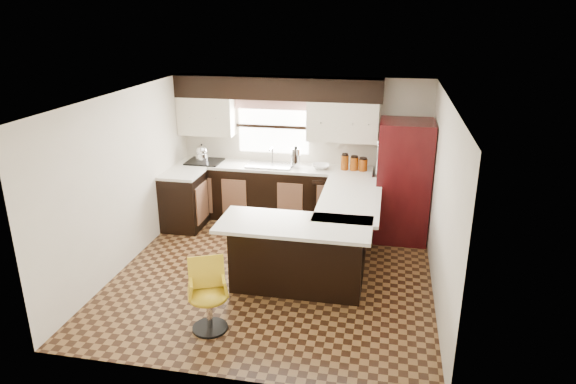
% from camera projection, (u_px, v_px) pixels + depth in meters
% --- Properties ---
extents(floor, '(4.40, 4.40, 0.00)m').
position_uv_depth(floor, '(275.00, 272.00, 7.05)').
color(floor, '#49301A').
rests_on(floor, ground).
extents(ceiling, '(4.40, 4.40, 0.00)m').
position_uv_depth(ceiling, '(273.00, 97.00, 6.25)').
color(ceiling, silver).
rests_on(ceiling, wall_back).
extents(wall_back, '(4.40, 0.00, 4.40)m').
position_uv_depth(wall_back, '(303.00, 148.00, 8.68)').
color(wall_back, beige).
rests_on(wall_back, floor).
extents(wall_front, '(4.40, 0.00, 4.40)m').
position_uv_depth(wall_front, '(220.00, 269.00, 4.62)').
color(wall_front, beige).
rests_on(wall_front, floor).
extents(wall_left, '(0.00, 4.40, 4.40)m').
position_uv_depth(wall_left, '(125.00, 180.00, 7.04)').
color(wall_left, beige).
rests_on(wall_left, floor).
extents(wall_right, '(0.00, 4.40, 4.40)m').
position_uv_depth(wall_right, '(441.00, 201.00, 6.26)').
color(wall_right, beige).
rests_on(wall_right, floor).
extents(base_cab_back, '(3.30, 0.60, 0.90)m').
position_uv_depth(base_cab_back, '(273.00, 194.00, 8.74)').
color(base_cab_back, black).
rests_on(base_cab_back, floor).
extents(base_cab_left, '(0.60, 0.70, 0.90)m').
position_uv_depth(base_cab_left, '(184.00, 201.00, 8.39)').
color(base_cab_left, black).
rests_on(base_cab_left, floor).
extents(counter_back, '(3.30, 0.60, 0.04)m').
position_uv_depth(counter_back, '(273.00, 167.00, 8.58)').
color(counter_back, silver).
rests_on(counter_back, base_cab_back).
extents(counter_left, '(0.60, 0.70, 0.04)m').
position_uv_depth(counter_left, '(182.00, 174.00, 8.23)').
color(counter_left, silver).
rests_on(counter_left, base_cab_left).
extents(soffit, '(3.40, 0.35, 0.36)m').
position_uv_depth(soffit, '(277.00, 88.00, 8.25)').
color(soffit, black).
rests_on(soffit, wall_back).
extents(upper_cab_left, '(0.94, 0.35, 0.64)m').
position_uv_depth(upper_cab_left, '(207.00, 116.00, 8.65)').
color(upper_cab_left, beige).
rests_on(upper_cab_left, wall_back).
extents(upper_cab_right, '(1.14, 0.35, 0.64)m').
position_uv_depth(upper_cab_right, '(343.00, 121.00, 8.22)').
color(upper_cab_right, beige).
rests_on(upper_cab_right, wall_back).
extents(window_pane, '(1.20, 0.02, 0.90)m').
position_uv_depth(window_pane, '(273.00, 127.00, 8.64)').
color(window_pane, white).
rests_on(window_pane, wall_back).
extents(valance, '(1.30, 0.06, 0.18)m').
position_uv_depth(valance, '(273.00, 104.00, 8.47)').
color(valance, '#D19B93').
rests_on(valance, wall_back).
extents(sink, '(0.75, 0.45, 0.03)m').
position_uv_depth(sink, '(270.00, 165.00, 8.56)').
color(sink, '#B2B2B7').
rests_on(sink, counter_back).
extents(dishwasher, '(0.58, 0.03, 0.78)m').
position_uv_depth(dishwasher, '(330.00, 205.00, 8.30)').
color(dishwasher, black).
rests_on(dishwasher, floor).
extents(cooktop, '(0.58, 0.50, 0.02)m').
position_uv_depth(cooktop, '(204.00, 162.00, 8.77)').
color(cooktop, black).
rests_on(cooktop, counter_back).
extents(peninsula_long, '(0.60, 1.95, 0.90)m').
position_uv_depth(peninsula_long, '(346.00, 229.00, 7.31)').
color(peninsula_long, black).
rests_on(peninsula_long, floor).
extents(peninsula_return, '(1.65, 0.60, 0.90)m').
position_uv_depth(peninsula_return, '(297.00, 256.00, 6.51)').
color(peninsula_return, black).
rests_on(peninsula_return, floor).
extents(counter_pen_long, '(0.84, 1.95, 0.04)m').
position_uv_depth(counter_pen_long, '(350.00, 199.00, 7.14)').
color(counter_pen_long, silver).
rests_on(counter_pen_long, peninsula_long).
extents(counter_pen_return, '(1.89, 0.84, 0.04)m').
position_uv_depth(counter_pen_return, '(294.00, 225.00, 6.27)').
color(counter_pen_return, silver).
rests_on(counter_pen_return, peninsula_return).
extents(refrigerator, '(0.80, 0.77, 1.86)m').
position_uv_depth(refrigerator, '(403.00, 181.00, 7.84)').
color(refrigerator, '#37090B').
rests_on(refrigerator, floor).
extents(bar_chair, '(0.58, 0.58, 0.82)m').
position_uv_depth(bar_chair, '(208.00, 297.00, 5.66)').
color(bar_chair, gold).
rests_on(bar_chair, floor).
extents(kettle, '(0.22, 0.22, 0.29)m').
position_uv_depth(kettle, '(202.00, 152.00, 8.73)').
color(kettle, silver).
rests_on(kettle, cooktop).
extents(percolator, '(0.15, 0.15, 0.32)m').
position_uv_depth(percolator, '(296.00, 158.00, 8.45)').
color(percolator, silver).
rests_on(percolator, counter_back).
extents(mixing_bowl, '(0.33, 0.33, 0.07)m').
position_uv_depth(mixing_bowl, '(321.00, 166.00, 8.41)').
color(mixing_bowl, white).
rests_on(mixing_bowl, counter_back).
extents(canister_large, '(0.13, 0.13, 0.24)m').
position_uv_depth(canister_large, '(345.00, 163.00, 8.33)').
color(canister_large, '#813A09').
rests_on(canister_large, counter_back).
extents(canister_med, '(0.13, 0.13, 0.21)m').
position_uv_depth(canister_med, '(354.00, 164.00, 8.31)').
color(canister_med, '#813A09').
rests_on(canister_med, counter_back).
extents(canister_small, '(0.14, 0.14, 0.19)m').
position_uv_depth(canister_small, '(363.00, 165.00, 8.29)').
color(canister_small, '#813A09').
rests_on(canister_small, counter_back).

